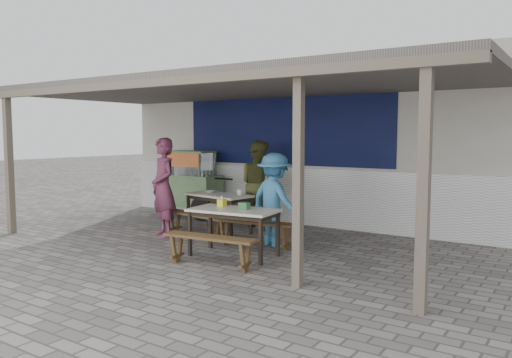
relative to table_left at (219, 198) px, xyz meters
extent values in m
plane|color=slate|center=(0.63, -1.31, -0.67)|extent=(60.00, 60.00, 0.00)
cube|color=beige|center=(0.63, 2.29, 1.08)|extent=(9.00, 1.20, 3.50)
cube|color=white|center=(0.63, 1.66, -0.07)|extent=(9.00, 0.10, 1.20)
cube|color=#10144D|center=(0.43, 1.67, 1.38)|extent=(5.00, 0.03, 1.60)
cube|color=#5E5651|center=(0.63, -0.31, 2.08)|extent=(9.00, 4.20, 0.12)
cube|color=#695E4F|center=(0.63, -2.36, 1.98)|extent=(9.00, 0.12, 0.12)
cube|color=#695E4F|center=(-3.27, -2.31, 0.68)|extent=(0.12, 0.12, 2.70)
cube|color=#695E4F|center=(4.53, -2.31, 0.68)|extent=(0.12, 0.12, 2.70)
cube|color=#695E4F|center=(2.98, -2.21, 0.68)|extent=(0.11, 0.11, 2.70)
cube|color=beige|center=(0.00, 0.00, 0.06)|extent=(1.40, 0.84, 0.04)
cube|color=black|center=(0.00, 0.00, 0.00)|extent=(1.28, 0.72, 0.06)
cube|color=black|center=(-0.63, -0.18, -0.31)|extent=(0.05, 0.05, 0.71)
cube|color=black|center=(0.55, -0.35, -0.31)|extent=(0.05, 0.05, 0.71)
cube|color=black|center=(-0.55, 0.35, -0.31)|extent=(0.05, 0.05, 0.71)
cube|color=black|center=(0.63, 0.18, -0.31)|extent=(0.05, 0.05, 0.71)
cube|color=brown|center=(-0.09, -0.63, -0.24)|extent=(1.44, 0.48, 0.04)
cube|color=brown|center=(-0.64, -0.55, -0.46)|extent=(0.09, 0.28, 0.41)
cube|color=brown|center=(0.46, -0.71, -0.46)|extent=(0.09, 0.28, 0.41)
cube|color=brown|center=(0.09, 0.63, -0.24)|extent=(1.44, 0.48, 0.04)
cube|color=brown|center=(-0.46, 0.71, -0.46)|extent=(0.09, 0.28, 0.41)
cube|color=brown|center=(0.64, 0.55, -0.46)|extent=(0.09, 0.28, 0.41)
cube|color=beige|center=(1.38, -1.39, 0.06)|extent=(1.44, 0.88, 0.04)
cube|color=black|center=(1.38, -1.39, 0.00)|extent=(1.33, 0.76, 0.06)
cube|color=black|center=(0.80, -1.76, -0.31)|extent=(0.05, 0.05, 0.71)
cube|color=black|center=(2.04, -1.62, -0.31)|extent=(0.05, 0.05, 0.71)
cube|color=black|center=(0.73, -1.17, -0.31)|extent=(0.05, 0.05, 0.71)
cube|color=black|center=(1.97, -1.02, -0.31)|extent=(0.05, 0.05, 0.71)
cube|color=brown|center=(1.47, -2.09, -0.24)|extent=(1.49, 0.45, 0.04)
cube|color=brown|center=(0.89, -2.16, -0.46)|extent=(0.08, 0.28, 0.41)
cube|color=brown|center=(2.04, -2.02, -0.46)|extent=(0.08, 0.28, 0.41)
cube|color=brown|center=(1.30, -0.70, -0.24)|extent=(1.49, 0.45, 0.04)
cube|color=brown|center=(0.72, -0.76, -0.46)|extent=(0.08, 0.28, 0.41)
cube|color=brown|center=(1.88, -0.63, -0.46)|extent=(0.08, 0.28, 0.41)
cube|color=#7A9865|center=(-1.64, 1.09, -0.04)|extent=(1.35, 0.75, 0.68)
cube|color=#7A9865|center=(-1.64, 1.09, -0.40)|extent=(1.30, 0.71, 0.05)
cylinder|color=black|center=(-2.15, 0.69, -0.40)|extent=(0.55, 0.08, 0.54)
cylinder|color=black|center=(-1.08, 0.75, -0.40)|extent=(0.55, 0.08, 0.54)
cube|color=silver|center=(-1.69, 1.08, 0.57)|extent=(1.10, 0.64, 0.53)
cube|color=#7A9865|center=(-1.69, 1.08, 0.84)|extent=(1.14, 0.68, 0.04)
cube|color=red|center=(-1.67, 0.77, 0.66)|extent=(0.97, 0.07, 0.31)
cylinder|color=black|center=(-0.86, 1.13, 0.26)|extent=(0.68, 0.08, 0.04)
imported|color=#682C46|center=(-0.61, -0.89, 0.26)|extent=(0.80, 0.68, 1.85)
imported|color=#4A4C23|center=(0.37, 0.85, 0.23)|extent=(1.05, 0.95, 1.79)
imported|color=teal|center=(1.51, -0.38, 0.13)|extent=(1.15, 0.84, 1.59)
cube|color=yellow|center=(1.06, -1.27, 0.14)|extent=(0.12, 0.12, 0.12)
cube|color=#2E6937|center=(1.53, -1.32, 0.13)|extent=(0.16, 0.11, 0.11)
cylinder|color=white|center=(0.37, 0.18, 0.13)|extent=(0.09, 0.09, 0.10)
imported|color=silver|center=(-0.31, 0.10, 0.10)|extent=(0.17, 0.17, 0.04)
camera|label=1|loc=(5.96, -7.59, 1.25)|focal=35.00mm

